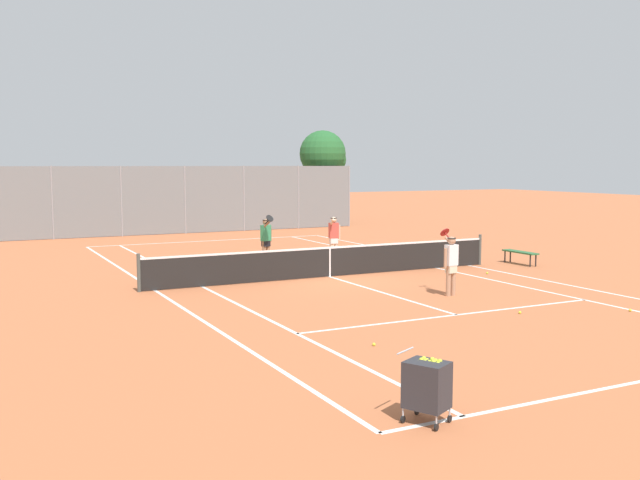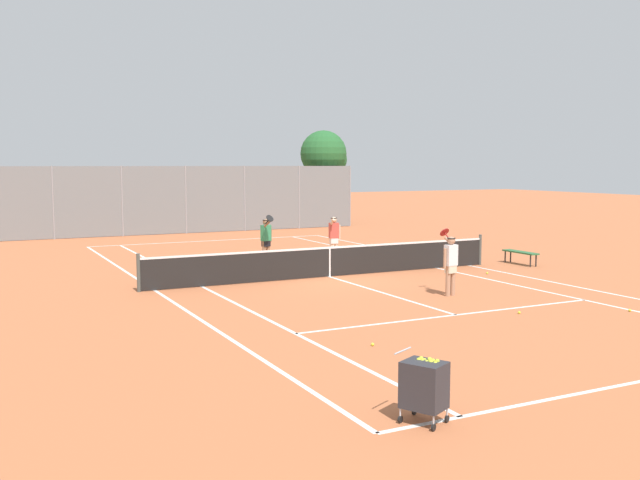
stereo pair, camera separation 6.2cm
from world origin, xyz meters
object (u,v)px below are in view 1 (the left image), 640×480
(player_far_right, at_px, (334,236))
(loose_tennis_ball_4, at_px, (374,344))
(loose_tennis_ball_1, at_px, (630,310))
(loose_tennis_ball_0, at_px, (264,246))
(tennis_net, at_px, (330,261))
(player_near_side, at_px, (451,261))
(courtside_bench, at_px, (520,253))
(loose_tennis_ball_2, at_px, (217,283))
(loose_tennis_ball_5, at_px, (487,273))
(player_far_left, at_px, (266,238))
(tree_behind_left, at_px, (324,155))
(loose_tennis_ball_3, at_px, (520,312))
(ball_cart, at_px, (427,385))

(player_far_right, xyz_separation_m, loose_tennis_ball_4, (-5.17, -11.40, -0.88))
(loose_tennis_ball_1, bearing_deg, loose_tennis_ball_0, 99.33)
(tennis_net, relative_size, player_near_side, 6.76)
(loose_tennis_ball_1, bearing_deg, courtside_bench, 65.85)
(player_far_right, distance_m, loose_tennis_ball_2, 6.43)
(tennis_net, xyz_separation_m, loose_tennis_ball_5, (4.78, -1.80, -0.48))
(player_far_left, bearing_deg, loose_tennis_ball_1, -68.34)
(player_far_right, distance_m, courtside_bench, 6.67)
(player_far_right, bearing_deg, tree_behind_left, 64.03)
(player_near_side, height_order, loose_tennis_ball_3, player_near_side)
(tree_behind_left, bearing_deg, loose_tennis_ball_0, -129.75)
(ball_cart, bearing_deg, tree_behind_left, 65.24)
(ball_cart, xyz_separation_m, tree_behind_left, (13.55, 29.37, 3.51))
(loose_tennis_ball_0, bearing_deg, loose_tennis_ball_3, -89.44)
(loose_tennis_ball_0, xyz_separation_m, loose_tennis_ball_1, (2.70, -16.40, 0.00))
(player_far_left, xyz_separation_m, loose_tennis_ball_0, (1.91, 4.80, -0.89))
(loose_tennis_ball_0, distance_m, loose_tennis_ball_4, 17.02)
(courtside_bench, bearing_deg, player_far_left, 152.02)
(loose_tennis_ball_5, height_order, courtside_bench, courtside_bench)
(ball_cart, distance_m, loose_tennis_ball_5, 13.84)
(loose_tennis_ball_4, height_order, loose_tennis_ball_5, same)
(ball_cart, bearing_deg, player_far_right, 66.37)
(ball_cart, relative_size, player_far_left, 0.54)
(loose_tennis_ball_1, relative_size, loose_tennis_ball_5, 1.00)
(loose_tennis_ball_2, relative_size, tree_behind_left, 0.01)
(tennis_net, height_order, loose_tennis_ball_5, tennis_net)
(player_far_right, bearing_deg, courtside_bench, -36.84)
(player_far_left, xyz_separation_m, loose_tennis_ball_3, (2.06, -10.60, -0.89))
(player_far_right, bearing_deg, loose_tennis_ball_5, -61.56)
(loose_tennis_ball_1, distance_m, courtside_bench, 8.11)
(tennis_net, height_order, player_near_side, player_near_side)
(loose_tennis_ball_0, height_order, loose_tennis_ball_2, same)
(tennis_net, bearing_deg, ball_cart, -111.73)
(player_near_side, xyz_separation_m, tree_behind_left, (7.44, 21.85, 3.12))
(player_near_side, distance_m, loose_tennis_ball_0, 12.79)
(tennis_net, height_order, tree_behind_left, tree_behind_left)
(loose_tennis_ball_0, distance_m, loose_tennis_ball_3, 15.41)
(courtside_bench, bearing_deg, tennis_net, 175.47)
(player_near_side, bearing_deg, ball_cart, -129.11)
(courtside_bench, bearing_deg, loose_tennis_ball_5, -153.88)
(player_far_right, bearing_deg, player_far_left, 175.15)
(ball_cart, relative_size, loose_tennis_ball_1, 14.58)
(loose_tennis_ball_1, distance_m, loose_tennis_ball_4, 7.18)
(loose_tennis_ball_1, relative_size, tree_behind_left, 0.01)
(tennis_net, distance_m, ball_cart, 12.75)
(player_near_side, relative_size, loose_tennis_ball_5, 26.88)
(loose_tennis_ball_2, height_order, loose_tennis_ball_3, same)
(tree_behind_left, bearing_deg, player_far_left, -124.28)
(player_far_left, distance_m, loose_tennis_ball_4, 11.93)
(loose_tennis_ball_2, height_order, loose_tennis_ball_5, same)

